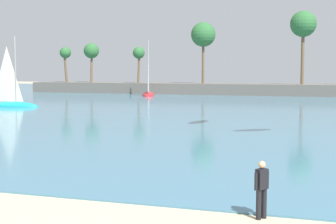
# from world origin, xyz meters

# --- Properties ---
(sea) EXTENTS (220.00, 105.71, 0.06)m
(sea) POSITION_xyz_m (0.00, 59.22, 0.03)
(sea) COLOR teal
(sea) RESTS_ON ground
(palm_headland) EXTENTS (87.74, 6.49, 13.59)m
(palm_headland) POSITION_xyz_m (3.40, 72.08, 3.42)
(palm_headland) COLOR #605B54
(palm_headland) RESTS_ON ground
(person_at_waterline) EXTENTS (0.36, 0.46, 1.67)m
(person_at_waterline) POSITION_xyz_m (4.27, 6.08, 0.89)
(person_at_waterline) COLOR black
(person_at_waterline) RESTS_ON ground
(sailboat_near_shore) EXTENTS (5.85, 2.56, 8.20)m
(sailboat_near_shore) POSITION_xyz_m (-27.09, 39.19, 0.80)
(sailboat_near_shore) COLOR teal
(sailboat_near_shore) RESTS_ON sea
(sailboat_mid_bay) EXTENTS (3.79, 6.51, 9.05)m
(sailboat_mid_bay) POSITION_xyz_m (-20.66, 64.64, 0.88)
(sailboat_mid_bay) COLOR red
(sailboat_mid_bay) RESTS_ON sea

